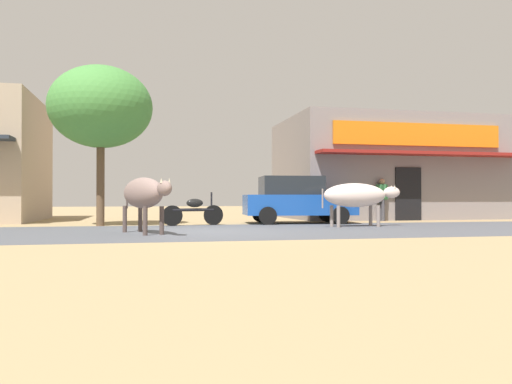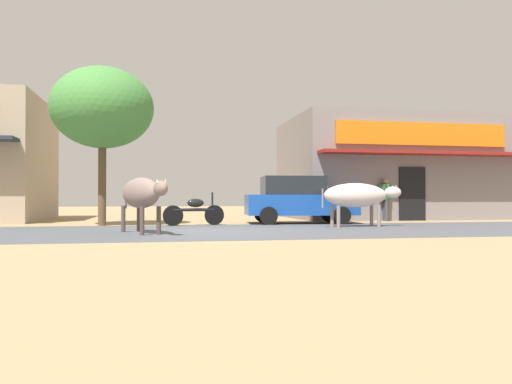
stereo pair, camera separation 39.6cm
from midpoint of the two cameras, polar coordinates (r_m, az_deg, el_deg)
ground at (r=13.76m, az=-6.67°, el=-4.38°), size 80.00×80.00×0.00m
asphalt_road at (r=13.76m, az=-6.67°, el=-4.37°), size 72.00×6.38×0.00m
storefront_right_club at (r=23.86m, az=13.61°, el=2.48°), size 8.97×6.85×4.37m
roadside_tree at (r=17.34m, az=-17.56°, el=8.98°), size 3.27×3.27×5.11m
parked_hatchback_car at (r=17.98m, az=3.91°, el=-0.82°), size 3.95×2.16×1.64m
parked_motorcycle at (r=16.66m, az=-7.60°, el=-2.08°), size 2.01×0.54×1.08m
cow_near_brown at (r=13.11m, az=-13.25°, el=-0.17°), size 1.41×2.60×1.41m
cow_far_dark at (r=16.12m, az=10.47°, el=-0.40°), size 2.67×0.83×1.35m
pedestrian_by_shop at (r=20.31m, az=13.32°, el=-0.45°), size 0.47×0.61×1.64m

